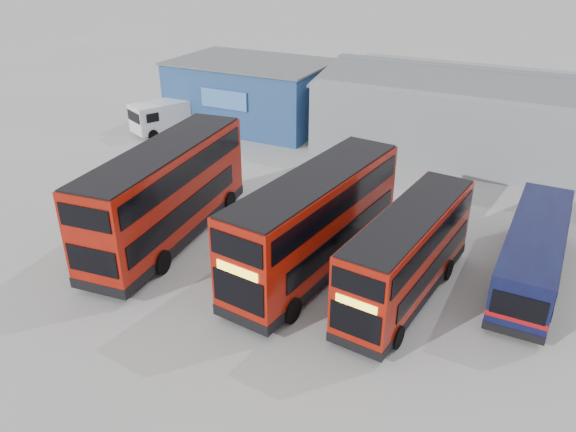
# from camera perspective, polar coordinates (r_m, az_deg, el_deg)

# --- Properties ---
(ground_plane) EXTENTS (120.00, 120.00, 0.00)m
(ground_plane) POSITION_cam_1_polar(r_m,az_deg,el_deg) (26.79, 2.97, -5.02)
(ground_plane) COLOR #9B9A96
(ground_plane) RESTS_ON ground
(office_block) EXTENTS (12.30, 8.32, 5.12)m
(office_block) POSITION_cam_1_polar(r_m,az_deg,el_deg) (46.67, -3.72, 12.39)
(office_block) COLOR navy
(office_block) RESTS_ON ground
(maintenance_shed) EXTENTS (30.50, 12.00, 5.89)m
(maintenance_shed) POSITION_cam_1_polar(r_m,az_deg,el_deg) (42.50, 24.71, 8.62)
(maintenance_shed) COLOR gray
(maintenance_shed) RESTS_ON ground
(double_decker_left) EXTENTS (4.10, 11.97, 4.97)m
(double_decker_left) POSITION_cam_1_polar(r_m,az_deg,el_deg) (28.51, -12.25, 2.05)
(double_decker_left) COLOR #9C1508
(double_decker_left) RESTS_ON ground
(double_decker_centre) EXTENTS (4.02, 11.48, 4.76)m
(double_decker_centre) POSITION_cam_1_polar(r_m,az_deg,el_deg) (25.28, 2.76, -0.90)
(double_decker_centre) COLOR #9C1508
(double_decker_centre) RESTS_ON ground
(double_decker_right) EXTENTS (3.32, 9.72, 4.03)m
(double_decker_right) POSITION_cam_1_polar(r_m,az_deg,el_deg) (24.06, 12.03, -4.03)
(double_decker_right) COLOR #9C1508
(double_decker_right) RESTS_ON ground
(single_decker_blue) EXTENTS (2.57, 10.09, 2.72)m
(single_decker_blue) POSITION_cam_1_polar(r_m,az_deg,el_deg) (27.26, 23.63, -3.57)
(single_decker_blue) COLOR #0D1639
(single_decker_blue) RESTS_ON ground
(panel_van) EXTENTS (4.37, 6.00, 2.45)m
(panel_van) POSITION_cam_1_polar(r_m,az_deg,el_deg) (45.81, -12.15, 10.02)
(panel_van) COLOR white
(panel_van) RESTS_ON ground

